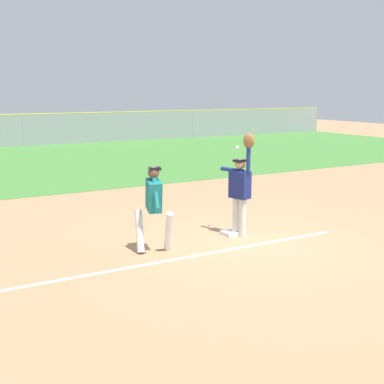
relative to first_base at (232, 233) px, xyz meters
name	(u,v)px	position (x,y,z in m)	size (l,w,h in m)	color
ground_plane	(251,244)	(-0.04, -0.78, -0.04)	(70.12, 70.12, 0.00)	tan
outfield_grass	(59,161)	(-0.04, 13.97, -0.04)	(45.27, 15.13, 0.01)	#478438
chalk_foul_line	(67,279)	(-4.00, -0.90, -0.04)	(12.00, 0.10, 0.01)	white
first_base	(232,233)	(0.00, 0.00, 0.00)	(0.38, 0.38, 0.08)	white
fielder	(240,186)	(0.12, -0.15, 1.08)	(0.38, 0.89, 2.28)	silver
runner	(154,203)	(-2.04, -0.27, 0.96)	(0.76, 0.83, 1.72)	white
baseball	(237,148)	(0.22, 0.15, 1.89)	(0.07, 0.07, 0.07)	white
outfield_fence	(22,130)	(-0.04, 21.54, 0.89)	(45.35, 0.08, 1.87)	#93999E
parked_car_silver	(36,130)	(1.40, 24.43, 0.63)	(4.47, 2.25, 1.25)	#B7B7BC
parked_car_black	(116,128)	(6.71, 24.06, 0.63)	(4.56, 2.43, 1.25)	black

